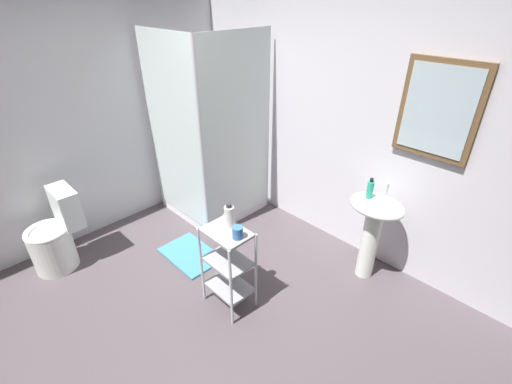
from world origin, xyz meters
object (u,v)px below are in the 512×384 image
at_px(toilet, 56,237).
at_px(lotion_bottle_white, 229,216).
at_px(shower_stall, 212,177).
at_px(rinse_cup, 238,232).
at_px(bath_mat, 191,254).
at_px(storage_cart, 228,263).
at_px(hand_soap_bottle, 370,189).
at_px(pedestal_sink, 374,222).

relative_size(toilet, lotion_bottle_white, 3.88).
relative_size(shower_stall, rinse_cup, 21.54).
bearing_deg(bath_mat, lotion_bottle_white, -4.13).
height_order(storage_cart, hand_soap_bottle, hand_soap_bottle).
bearing_deg(shower_stall, hand_soap_bottle, 9.68).
xyz_separation_m(lotion_bottle_white, bath_mat, (-0.69, 0.05, -0.82)).
height_order(storage_cart, lotion_bottle_white, lotion_bottle_white).
xyz_separation_m(pedestal_sink, hand_soap_bottle, (-0.07, -0.03, 0.31)).
distance_m(shower_stall, bath_mat, 0.93).
bearing_deg(lotion_bottle_white, toilet, -148.60).
bearing_deg(rinse_cup, storage_cart, -175.31).
bearing_deg(lotion_bottle_white, bath_mat, 175.87).
bearing_deg(lotion_bottle_white, hand_soap_bottle, 60.13).
height_order(storage_cart, rinse_cup, rinse_cup).
xyz_separation_m(pedestal_sink, rinse_cup, (-0.50, -1.10, 0.21)).
bearing_deg(pedestal_sink, storage_cart, -118.94).
bearing_deg(hand_soap_bottle, lotion_bottle_white, -119.87).
relative_size(shower_stall, bath_mat, 3.33).
distance_m(storage_cart, hand_soap_bottle, 1.29).
height_order(shower_stall, bath_mat, shower_stall).
distance_m(shower_stall, storage_cart, 1.43).
height_order(shower_stall, hand_soap_bottle, shower_stall).
distance_m(hand_soap_bottle, rinse_cup, 1.16).
distance_m(shower_stall, toilet, 1.64).
distance_m(hand_soap_bottle, lotion_bottle_white, 1.17).
xyz_separation_m(lotion_bottle_white, rinse_cup, (0.15, -0.06, -0.04)).
height_order(pedestal_sink, toilet, pedestal_sink).
bearing_deg(pedestal_sink, rinse_cup, -114.37).
height_order(shower_stall, lotion_bottle_white, shower_stall).
xyz_separation_m(rinse_cup, bath_mat, (-0.85, 0.11, -0.78)).
xyz_separation_m(toilet, hand_soap_bottle, (2.03, 1.90, 0.57)).
distance_m(shower_stall, lotion_bottle_white, 1.40).
distance_m(lotion_bottle_white, rinse_cup, 0.17).
height_order(rinse_cup, bath_mat, rinse_cup).
bearing_deg(pedestal_sink, lotion_bottle_white, -122.03).
xyz_separation_m(shower_stall, lotion_bottle_white, (1.15, -0.72, 0.36)).
bearing_deg(rinse_cup, pedestal_sink, 65.63).
xyz_separation_m(toilet, rinse_cup, (1.60, 0.83, 0.47)).
height_order(pedestal_sink, bath_mat, pedestal_sink).
bearing_deg(storage_cart, toilet, -151.21).
relative_size(lotion_bottle_white, rinse_cup, 2.11).
distance_m(pedestal_sink, hand_soap_bottle, 0.32).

